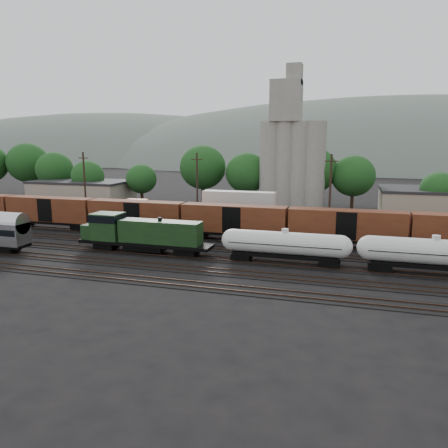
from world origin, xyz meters
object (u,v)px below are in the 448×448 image
(green_locomotive, at_px, (138,233))
(grain_silo, at_px, (291,155))
(tank_car_a, at_px, (285,245))
(orange_locomotive, at_px, (160,214))

(green_locomotive, bearing_deg, grain_silo, 71.80)
(tank_car_a, height_order, orange_locomotive, orange_locomotive)
(green_locomotive, xyz_separation_m, grain_silo, (13.48, 41.00, 8.60))
(tank_car_a, bearing_deg, green_locomotive, -180.00)
(tank_car_a, relative_size, grain_silo, 0.52)
(orange_locomotive, relative_size, grain_silo, 0.60)
(orange_locomotive, bearing_deg, tank_car_a, -33.58)
(green_locomotive, height_order, tank_car_a, green_locomotive)
(tank_car_a, xyz_separation_m, grain_silo, (-5.24, 41.00, 8.88))
(tank_car_a, relative_size, orange_locomotive, 0.87)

